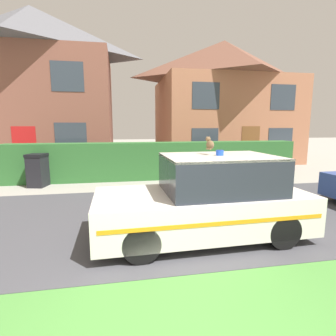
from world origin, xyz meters
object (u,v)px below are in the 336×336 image
house_left (35,87)px  police_car (207,199)px  wheelie_bin (38,170)px  house_right (223,101)px  cat (210,144)px

house_left → police_car: bearing=-61.1°
police_car → wheelie_bin: police_car is taller
house_left → house_right: bearing=1.9°
cat → wheelie_bin: 6.81m
wheelie_bin → cat: bearing=-35.3°
police_car → cat: bearing=-116.6°
cat → house_left: house_left is taller
police_car → cat: (0.10, 0.21, 1.03)m
wheelie_bin → police_car: bearing=-37.0°
house_left → house_right: house_left is taller
house_left → wheelie_bin: house_left is taller
house_left → cat: bearing=-60.2°
cat → wheelie_bin: size_ratio=0.25×
cat → house_left: 12.41m
police_car → house_left: (-5.95, 10.78, 3.42)m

